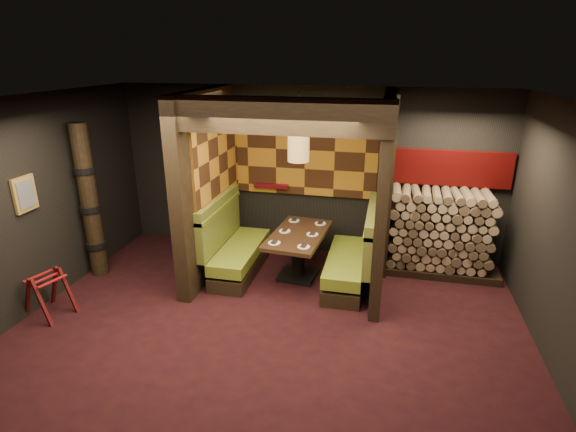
# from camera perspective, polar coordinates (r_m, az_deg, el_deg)

# --- Properties ---
(floor) EXTENTS (6.50, 5.50, 0.02)m
(floor) POSITION_cam_1_polar(r_m,az_deg,el_deg) (5.80, -2.94, -15.23)
(floor) COLOR black
(floor) RESTS_ON ground
(ceiling) EXTENTS (6.50, 5.50, 0.02)m
(ceiling) POSITION_cam_1_polar(r_m,az_deg,el_deg) (4.76, -3.56, 14.25)
(ceiling) COLOR black
(ceiling) RESTS_ON ground
(wall_back) EXTENTS (6.50, 0.02, 2.85)m
(wall_back) POSITION_cam_1_polar(r_m,az_deg,el_deg) (7.67, 2.42, 5.58)
(wall_back) COLOR black
(wall_back) RESTS_ON ground
(wall_front) EXTENTS (6.50, 0.02, 2.85)m
(wall_front) POSITION_cam_1_polar(r_m,az_deg,el_deg) (2.93, -19.22, -21.98)
(wall_front) COLOR black
(wall_front) RESTS_ON ground
(wall_left) EXTENTS (0.02, 5.50, 2.85)m
(wall_left) POSITION_cam_1_polar(r_m,az_deg,el_deg) (6.74, -30.98, 0.60)
(wall_left) COLOR black
(wall_left) RESTS_ON ground
(partition_left) EXTENTS (0.20, 2.20, 2.85)m
(partition_left) POSITION_cam_1_polar(r_m,az_deg,el_deg) (7.02, -10.20, 3.90)
(partition_left) COLOR black
(partition_left) RESTS_ON floor
(partition_right) EXTENTS (0.15, 2.10, 2.85)m
(partition_right) POSITION_cam_1_polar(r_m,az_deg,el_deg) (6.54, 11.99, 2.58)
(partition_right) COLOR black
(partition_right) RESTS_ON floor
(header_beam) EXTENTS (2.85, 0.18, 0.44)m
(header_beam) POSITION_cam_1_polar(r_m,az_deg,el_deg) (5.47, -1.68, 12.59)
(header_beam) COLOR black
(header_beam) RESTS_ON partition_left
(tapa_back_panel) EXTENTS (2.40, 0.06, 1.55)m
(tapa_back_panel) POSITION_cam_1_polar(r_m,az_deg,el_deg) (7.54, 2.20, 8.41)
(tapa_back_panel) COLOR #B06F1B
(tapa_back_panel) RESTS_ON wall_back
(tapa_side_panel) EXTENTS (0.04, 1.85, 1.45)m
(tapa_side_panel) POSITION_cam_1_polar(r_m,az_deg,el_deg) (7.03, -8.95, 7.57)
(tapa_side_panel) COLOR #B06F1B
(tapa_side_panel) RESTS_ON partition_left
(lacquer_shelf) EXTENTS (0.60, 0.12, 0.07)m
(lacquer_shelf) POSITION_cam_1_polar(r_m,az_deg,el_deg) (7.76, -2.13, 3.88)
(lacquer_shelf) COLOR #530912
(lacquer_shelf) RESTS_ON wall_back
(booth_bench_left) EXTENTS (0.68, 1.60, 1.14)m
(booth_bench_left) POSITION_cam_1_polar(r_m,az_deg,el_deg) (7.23, -6.85, -4.08)
(booth_bench_left) COLOR black
(booth_bench_left) RESTS_ON floor
(booth_bench_right) EXTENTS (0.68, 1.60, 1.14)m
(booth_bench_right) POSITION_cam_1_polar(r_m,az_deg,el_deg) (6.87, 8.29, -5.50)
(booth_bench_right) COLOR black
(booth_bench_right) RESTS_ON floor
(dining_table) EXTENTS (0.89, 1.47, 0.74)m
(dining_table) POSITION_cam_1_polar(r_m,az_deg,el_deg) (6.95, 1.33, -3.97)
(dining_table) COLOR black
(dining_table) RESTS_ON floor
(place_settings) EXTENTS (0.71, 1.18, 0.03)m
(place_settings) POSITION_cam_1_polar(r_m,az_deg,el_deg) (6.86, 1.34, -2.10)
(place_settings) COLOR white
(place_settings) RESTS_ON dining_table
(pendant_lamp) EXTENTS (0.31, 0.31, 0.97)m
(pendant_lamp) POSITION_cam_1_polar(r_m,az_deg,el_deg) (6.42, 1.35, 8.94)
(pendant_lamp) COLOR olive
(pendant_lamp) RESTS_ON ceiling
(framed_picture) EXTENTS (0.05, 0.36, 0.46)m
(framed_picture) POSITION_cam_1_polar(r_m,az_deg,el_deg) (6.72, -30.43, 2.42)
(framed_picture) COLOR olive
(framed_picture) RESTS_ON wall_left
(luggage_rack) EXTENTS (0.70, 0.58, 0.66)m
(luggage_rack) POSITION_cam_1_polar(r_m,az_deg,el_deg) (6.87, -28.17, -8.53)
(luggage_rack) COLOR #450B0B
(luggage_rack) RESTS_ON floor
(totem_column) EXTENTS (0.31, 0.31, 2.40)m
(totem_column) POSITION_cam_1_polar(r_m,az_deg,el_deg) (7.46, -23.88, 1.52)
(totem_column) COLOR black
(totem_column) RESTS_ON floor
(firewood_stack) EXTENTS (1.73, 0.70, 1.36)m
(firewood_stack) POSITION_cam_1_polar(r_m,az_deg,el_deg) (7.46, 19.28, -2.02)
(firewood_stack) COLOR black
(firewood_stack) RESTS_ON floor
(mosaic_header) EXTENTS (1.83, 0.10, 0.56)m
(mosaic_header) POSITION_cam_1_polar(r_m,az_deg,el_deg) (7.49, 19.88, 5.75)
(mosaic_header) COLOR #650A09
(mosaic_header) RESTS_ON wall_back
(bay_front_post) EXTENTS (0.08, 0.08, 2.85)m
(bay_front_post) POSITION_cam_1_polar(r_m,az_deg,el_deg) (6.79, 12.80, 3.16)
(bay_front_post) COLOR black
(bay_front_post) RESTS_ON floor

